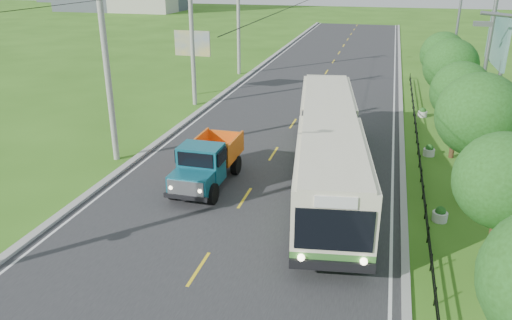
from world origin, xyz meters
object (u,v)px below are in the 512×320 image
at_px(tree_fifth, 451,69).
at_px(bus, 328,142).
at_px(tree_fourth, 461,95).
at_px(planter_far, 423,113).
at_px(pole_near, 108,68).
at_px(dump_truck, 207,160).
at_px(tree_second, 504,185).
at_px(planter_mid, 429,151).
at_px(billboard_left, 193,48).
at_px(tree_back, 443,56).
at_px(billboard_right, 496,47).
at_px(tree_third, 479,119).
at_px(streetlight_mid, 481,72).
at_px(pole_far, 239,21).
at_px(pole_mid, 192,38).
at_px(streetlight_far, 454,37).
at_px(planter_near, 440,215).

xyz_separation_m(tree_fifth, bus, (-6.45, -11.14, -1.79)).
xyz_separation_m(tree_fourth, planter_far, (-1.26, 7.86, -3.30)).
xyz_separation_m(pole_near, dump_truck, (6.09, -2.00, -3.78)).
distance_m(tree_second, planter_mid, 12.36).
bearing_deg(pole_near, planter_mid, 16.52).
distance_m(billboard_left, dump_truck, 18.68).
relative_size(tree_back, billboard_left, 1.06).
relative_size(tree_second, dump_truck, 0.95).
relative_size(planter_mid, bus, 0.04).
distance_m(pole_near, tree_fourth, 18.89).
bearing_deg(pole_near, billboard_right, 28.14).
distance_m(pole_near, tree_second, 19.44).
bearing_deg(tree_second, tree_third, 90.00).
bearing_deg(planter_mid, tree_fourth, 6.39).
xyz_separation_m(tree_second, bus, (-6.45, 6.86, -1.46)).
distance_m(tree_fifth, billboard_right, 2.87).
bearing_deg(planter_far, streetlight_mid, -75.68).
bearing_deg(pole_far, tree_third, -53.91).
relative_size(pole_mid, streetlight_mid, 1.10).
bearing_deg(billboard_left, planter_far, -6.31).
bearing_deg(tree_second, pole_mid, 133.85).
bearing_deg(bus, billboard_right, 42.76).
height_order(tree_second, planter_far, tree_second).
bearing_deg(billboard_right, tree_fourth, -112.64).
distance_m(pole_mid, streetlight_mid, 20.16).
distance_m(streetlight_far, dump_truck, 24.86).
bearing_deg(bus, planter_near, -38.27).
height_order(tree_fourth, tree_back, tree_back).
bearing_deg(planter_mid, dump_truck, -147.01).
height_order(streetlight_mid, planter_mid, streetlight_mid).
bearing_deg(tree_fifth, planter_near, -95.08).
xyz_separation_m(tree_fourth, tree_fifth, (0.00, 6.00, 0.27)).
bearing_deg(planter_mid, streetlight_far, 81.70).
bearing_deg(planter_far, tree_fourth, -80.92).
height_order(pole_mid, planter_near, pole_mid).
relative_size(streetlight_mid, planter_near, 13.54).
height_order(pole_mid, streetlight_mid, pole_mid).
bearing_deg(tree_third, bus, 172.42).
distance_m(pole_far, tree_fifth, 22.25).
bearing_deg(streetlight_mid, planter_far, 104.32).
height_order(streetlight_mid, bus, streetlight_mid).
height_order(tree_third, tree_fifth, tree_third).
height_order(streetlight_far, bus, streetlight_far).
bearing_deg(billboard_left, streetlight_far, 11.23).
bearing_deg(billboard_right, bus, -128.96).
bearing_deg(billboard_right, pole_far, 147.70).
bearing_deg(tree_fourth, planter_mid, -173.61).
bearing_deg(bus, tree_fourth, 30.26).
bearing_deg(streetlight_far, pole_mid, -159.68).
xyz_separation_m(pole_near, tree_fifth, (18.12, 11.14, -1.24)).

